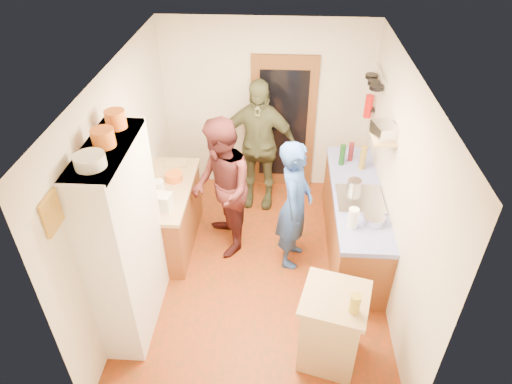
# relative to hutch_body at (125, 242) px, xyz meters

# --- Properties ---
(floor) EXTENTS (3.00, 4.00, 0.02)m
(floor) POSITION_rel_hutch_body_xyz_m (1.30, 0.80, -1.11)
(floor) COLOR maroon
(floor) RESTS_ON ground
(ceiling) EXTENTS (3.00, 4.00, 0.02)m
(ceiling) POSITION_rel_hutch_body_xyz_m (1.30, 0.80, 1.51)
(ceiling) COLOR silver
(ceiling) RESTS_ON ground
(wall_back) EXTENTS (3.00, 0.02, 2.60)m
(wall_back) POSITION_rel_hutch_body_xyz_m (1.30, 2.81, 0.20)
(wall_back) COLOR beige
(wall_back) RESTS_ON ground
(wall_front) EXTENTS (3.00, 0.02, 2.60)m
(wall_front) POSITION_rel_hutch_body_xyz_m (1.30, -1.21, 0.20)
(wall_front) COLOR beige
(wall_front) RESTS_ON ground
(wall_left) EXTENTS (0.02, 4.00, 2.60)m
(wall_left) POSITION_rel_hutch_body_xyz_m (-0.21, 0.80, 0.20)
(wall_left) COLOR beige
(wall_left) RESTS_ON ground
(wall_right) EXTENTS (0.02, 4.00, 2.60)m
(wall_right) POSITION_rel_hutch_body_xyz_m (2.81, 0.80, 0.20)
(wall_right) COLOR beige
(wall_right) RESTS_ON ground
(door_frame) EXTENTS (0.95, 0.06, 2.10)m
(door_frame) POSITION_rel_hutch_body_xyz_m (1.55, 2.77, -0.05)
(door_frame) COLOR brown
(door_frame) RESTS_ON ground
(door_glass) EXTENTS (0.70, 0.02, 1.70)m
(door_glass) POSITION_rel_hutch_body_xyz_m (1.55, 2.74, -0.05)
(door_glass) COLOR black
(door_glass) RESTS_ON door_frame
(hutch_body) EXTENTS (0.40, 1.20, 2.20)m
(hutch_body) POSITION_rel_hutch_body_xyz_m (0.00, 0.00, 0.00)
(hutch_body) COLOR silver
(hutch_body) RESTS_ON ground
(hutch_top_shelf) EXTENTS (0.40, 1.14, 0.04)m
(hutch_top_shelf) POSITION_rel_hutch_body_xyz_m (0.00, 0.00, 1.08)
(hutch_top_shelf) COLOR silver
(hutch_top_shelf) RESTS_ON hutch_body
(plate_stack) EXTENTS (0.26, 0.26, 0.11)m
(plate_stack) POSITION_rel_hutch_body_xyz_m (0.00, -0.32, 1.15)
(plate_stack) COLOR white
(plate_stack) RESTS_ON hutch_top_shelf
(orange_pot_a) EXTENTS (0.20, 0.20, 0.16)m
(orange_pot_a) POSITION_rel_hutch_body_xyz_m (0.00, 0.02, 1.18)
(orange_pot_a) COLOR orange
(orange_pot_a) RESTS_ON hutch_top_shelf
(orange_pot_b) EXTENTS (0.19, 0.19, 0.17)m
(orange_pot_b) POSITION_rel_hutch_body_xyz_m (0.00, 0.36, 1.18)
(orange_pot_b) COLOR orange
(orange_pot_b) RESTS_ON hutch_top_shelf
(left_counter_base) EXTENTS (0.60, 1.40, 0.85)m
(left_counter_base) POSITION_rel_hutch_body_xyz_m (0.10, 1.25, -0.68)
(left_counter_base) COLOR brown
(left_counter_base) RESTS_ON ground
(left_counter_top) EXTENTS (0.64, 1.44, 0.05)m
(left_counter_top) POSITION_rel_hutch_body_xyz_m (0.10, 1.25, -0.23)
(left_counter_top) COLOR tan
(left_counter_top) RESTS_ON left_counter_base
(toaster) EXTENTS (0.28, 0.21, 0.19)m
(toaster) POSITION_rel_hutch_body_xyz_m (0.15, 0.84, -0.10)
(toaster) COLOR white
(toaster) RESTS_ON left_counter_top
(kettle) EXTENTS (0.17, 0.17, 0.16)m
(kettle) POSITION_rel_hutch_body_xyz_m (0.05, 1.15, -0.12)
(kettle) COLOR white
(kettle) RESTS_ON left_counter_top
(orange_bowl) EXTENTS (0.27, 0.27, 0.10)m
(orange_bowl) POSITION_rel_hutch_body_xyz_m (0.18, 1.43, -0.15)
(orange_bowl) COLOR orange
(orange_bowl) RESTS_ON left_counter_top
(chopping_board) EXTENTS (0.31, 0.23, 0.02)m
(chopping_board) POSITION_rel_hutch_body_xyz_m (0.12, 1.82, -0.19)
(chopping_board) COLOR tan
(chopping_board) RESTS_ON left_counter_top
(right_counter_base) EXTENTS (0.60, 2.20, 0.84)m
(right_counter_base) POSITION_rel_hutch_body_xyz_m (2.50, 1.30, -0.68)
(right_counter_base) COLOR brown
(right_counter_base) RESTS_ON ground
(right_counter_top) EXTENTS (0.62, 2.22, 0.06)m
(right_counter_top) POSITION_rel_hutch_body_xyz_m (2.50, 1.30, -0.23)
(right_counter_top) COLOR #1C22B5
(right_counter_top) RESTS_ON right_counter_base
(hob) EXTENTS (0.55, 0.58, 0.04)m
(hob) POSITION_rel_hutch_body_xyz_m (2.50, 1.13, -0.18)
(hob) COLOR silver
(hob) RESTS_ON right_counter_top
(pot_on_hob) EXTENTS (0.18, 0.18, 0.11)m
(pot_on_hob) POSITION_rel_hutch_body_xyz_m (2.45, 1.33, -0.10)
(pot_on_hob) COLOR silver
(pot_on_hob) RESTS_ON hob
(bottle_a) EXTENTS (0.09, 0.09, 0.29)m
(bottle_a) POSITION_rel_hutch_body_xyz_m (2.35, 1.94, -0.05)
(bottle_a) COLOR #143F14
(bottle_a) RESTS_ON right_counter_top
(bottle_b) EXTENTS (0.07, 0.07, 0.27)m
(bottle_b) POSITION_rel_hutch_body_xyz_m (2.48, 2.05, -0.07)
(bottle_b) COLOR #591419
(bottle_b) RESTS_ON right_counter_top
(bottle_c) EXTENTS (0.09, 0.09, 0.33)m
(bottle_c) POSITION_rel_hutch_body_xyz_m (2.61, 1.85, -0.03)
(bottle_c) COLOR olive
(bottle_c) RESTS_ON right_counter_top
(paper_towel) EXTENTS (0.12, 0.12, 0.25)m
(paper_towel) POSITION_rel_hutch_body_xyz_m (2.35, 0.62, -0.08)
(paper_towel) COLOR white
(paper_towel) RESTS_ON right_counter_top
(mixing_bowl) EXTENTS (0.30, 0.30, 0.10)m
(mixing_bowl) POSITION_rel_hutch_body_xyz_m (2.60, 0.71, -0.15)
(mixing_bowl) COLOR silver
(mixing_bowl) RESTS_ON right_counter_top
(island_base) EXTENTS (0.67, 0.67, 0.86)m
(island_base) POSITION_rel_hutch_body_xyz_m (2.09, -0.42, -0.67)
(island_base) COLOR tan
(island_base) RESTS_ON ground
(island_top) EXTENTS (0.75, 0.75, 0.05)m
(island_top) POSITION_rel_hutch_body_xyz_m (2.09, -0.42, -0.22)
(island_top) COLOR tan
(island_top) RESTS_ON island_base
(cutting_board) EXTENTS (0.41, 0.36, 0.02)m
(cutting_board) POSITION_rel_hutch_body_xyz_m (2.05, -0.36, -0.21)
(cutting_board) COLOR white
(cutting_board) RESTS_ON island_top
(oil_jar) EXTENTS (0.12, 0.12, 0.20)m
(oil_jar) POSITION_rel_hutch_body_xyz_m (2.24, -0.58, -0.09)
(oil_jar) COLOR #AD9E2D
(oil_jar) RESTS_ON island_top
(pan_rail) EXTENTS (0.02, 0.65, 0.02)m
(pan_rail) POSITION_rel_hutch_body_xyz_m (2.76, 2.33, 0.95)
(pan_rail) COLOR silver
(pan_rail) RESTS_ON wall_right
(pan_hang_a) EXTENTS (0.18, 0.18, 0.05)m
(pan_hang_a) POSITION_rel_hutch_body_xyz_m (2.70, 2.15, 0.82)
(pan_hang_a) COLOR black
(pan_hang_a) RESTS_ON pan_rail
(pan_hang_b) EXTENTS (0.16, 0.16, 0.05)m
(pan_hang_b) POSITION_rel_hutch_body_xyz_m (2.70, 2.35, 0.80)
(pan_hang_b) COLOR black
(pan_hang_b) RESTS_ON pan_rail
(pan_hang_c) EXTENTS (0.17, 0.17, 0.05)m
(pan_hang_c) POSITION_rel_hutch_body_xyz_m (2.70, 2.55, 0.81)
(pan_hang_c) COLOR black
(pan_hang_c) RESTS_ON pan_rail
(wall_shelf) EXTENTS (0.26, 0.42, 0.03)m
(wall_shelf) POSITION_rel_hutch_body_xyz_m (2.67, 1.25, 0.60)
(wall_shelf) COLOR tan
(wall_shelf) RESTS_ON wall_right
(radio) EXTENTS (0.29, 0.35, 0.15)m
(radio) POSITION_rel_hutch_body_xyz_m (2.67, 1.25, 0.69)
(radio) COLOR silver
(radio) RESTS_ON wall_shelf
(ext_bracket) EXTENTS (0.06, 0.10, 0.04)m
(ext_bracket) POSITION_rel_hutch_body_xyz_m (2.77, 2.50, 0.35)
(ext_bracket) COLOR black
(ext_bracket) RESTS_ON wall_right
(fire_extinguisher) EXTENTS (0.11, 0.11, 0.32)m
(fire_extinguisher) POSITION_rel_hutch_body_xyz_m (2.71, 2.50, 0.40)
(fire_extinguisher) COLOR red
(fire_extinguisher) RESTS_ON wall_right
(picture_frame) EXTENTS (0.03, 0.25, 0.30)m
(picture_frame) POSITION_rel_hutch_body_xyz_m (-0.18, -0.75, 0.95)
(picture_frame) COLOR gold
(picture_frame) RESTS_ON wall_left
(person_hob) EXTENTS (0.51, 0.69, 1.72)m
(person_hob) POSITION_rel_hutch_body_xyz_m (1.74, 1.00, -0.24)
(person_hob) COLOR #234390
(person_hob) RESTS_ON ground
(person_left) EXTENTS (0.96, 1.08, 1.86)m
(person_left) POSITION_rel_hutch_body_xyz_m (0.83, 1.27, -0.17)
(person_left) COLOR #41191A
(person_left) RESTS_ON ground
(person_back) EXTENTS (1.19, 0.61, 1.95)m
(person_back) POSITION_rel_hutch_body_xyz_m (1.22, 2.25, -0.13)
(person_back) COLOR #3F4229
(person_back) RESTS_ON ground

